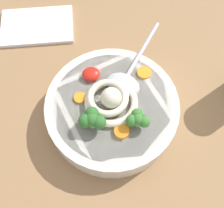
% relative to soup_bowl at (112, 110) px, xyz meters
% --- Properties ---
extents(table_slab, '(1.23, 1.23, 0.04)m').
position_rel_soup_bowl_xyz_m(table_slab, '(0.01, -0.03, -0.05)').
color(table_slab, '#936D47').
rests_on(table_slab, ground).
extents(soup_bowl, '(0.23, 0.23, 0.05)m').
position_rel_soup_bowl_xyz_m(soup_bowl, '(0.00, 0.00, 0.00)').
color(soup_bowl, silver).
rests_on(soup_bowl, table_slab).
extents(noodle_pile, '(0.10, 0.10, 0.04)m').
position_rel_soup_bowl_xyz_m(noodle_pile, '(0.00, -0.00, 0.04)').
color(noodle_pile, beige).
rests_on(noodle_pile, soup_bowl).
extents(soup_spoon, '(0.12, 0.16, 0.02)m').
position_rel_soup_bowl_xyz_m(soup_spoon, '(-0.03, -0.05, 0.03)').
color(soup_spoon, '#B7B7BC').
rests_on(soup_spoon, soup_bowl).
extents(chili_sauce_dollop, '(0.03, 0.03, 0.01)m').
position_rel_soup_bowl_xyz_m(chili_sauce_dollop, '(0.03, -0.06, 0.03)').
color(chili_sauce_dollop, red).
rests_on(chili_sauce_dollop, soup_bowl).
extents(broccoli_floret_right, '(0.04, 0.03, 0.03)m').
position_rel_soup_bowl_xyz_m(broccoli_floret_right, '(-0.04, 0.04, 0.04)').
color(broccoli_floret_right, '#7A9E60').
rests_on(broccoli_floret_right, soup_bowl).
extents(broccoli_floret_rear, '(0.04, 0.04, 0.04)m').
position_rel_soup_bowl_xyz_m(broccoli_floret_rear, '(0.03, 0.03, 0.05)').
color(broccoli_floret_rear, '#7A9E60').
rests_on(broccoli_floret_rear, soup_bowl).
extents(carrot_slice_front, '(0.03, 0.03, 0.01)m').
position_rel_soup_bowl_xyz_m(carrot_slice_front, '(-0.01, 0.05, 0.03)').
color(carrot_slice_front, orange).
rests_on(carrot_slice_front, soup_bowl).
extents(carrot_slice_extra_b, '(0.02, 0.02, 0.00)m').
position_rel_soup_bowl_xyz_m(carrot_slice_extra_b, '(0.05, -0.02, 0.03)').
color(carrot_slice_extra_b, orange).
rests_on(carrot_slice_extra_b, soup_bowl).
extents(carrot_slice_extra_a, '(0.03, 0.03, 0.00)m').
position_rel_soup_bowl_xyz_m(carrot_slice_extra_a, '(-0.06, -0.06, 0.03)').
color(carrot_slice_extra_a, orange).
rests_on(carrot_slice_extra_a, soup_bowl).
extents(folded_napkin, '(0.16, 0.10, 0.01)m').
position_rel_soup_bowl_xyz_m(folded_napkin, '(0.15, -0.23, -0.02)').
color(folded_napkin, white).
rests_on(folded_napkin, table_slab).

